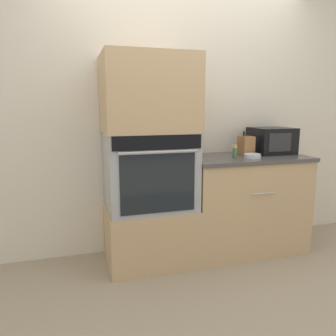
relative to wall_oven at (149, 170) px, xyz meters
name	(u,v)px	position (x,y,z in m)	size (l,w,h in m)	color
ground_plane	(201,270)	(0.38, -0.30, -0.83)	(12.00, 12.00, 0.00)	gray
wall_back	(179,119)	(0.38, 0.33, 0.42)	(8.00, 0.05, 2.50)	beige
oven_cabinet_base	(150,234)	(0.00, 0.00, -0.58)	(0.76, 0.60, 0.51)	tan
wall_oven	(149,170)	(0.00, 0.00, 0.00)	(0.73, 0.64, 0.65)	#9EA0A5
oven_cabinet_upper	(148,94)	(0.00, 0.00, 0.64)	(0.76, 0.60, 0.63)	tan
counter_unit	(244,203)	(0.93, 0.00, -0.37)	(1.13, 0.63, 0.92)	tan
microwave	(272,141)	(1.26, 0.09, 0.21)	(0.38, 0.34, 0.25)	black
knife_block	(246,146)	(0.95, 0.05, 0.18)	(0.11, 0.15, 0.23)	olive
bowl	(252,156)	(0.93, -0.12, 0.10)	(0.15, 0.15, 0.04)	silver
condiment_jar_near	(240,149)	(1.00, 0.24, 0.11)	(0.04, 0.04, 0.06)	silver
condiment_jar_mid	(235,152)	(0.77, -0.08, 0.14)	(0.04, 0.04, 0.12)	#427047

